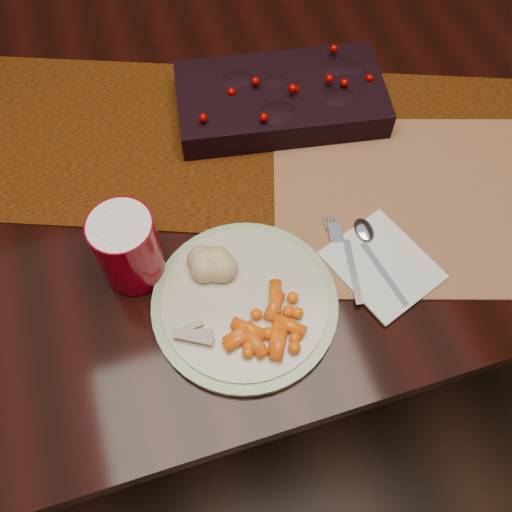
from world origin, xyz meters
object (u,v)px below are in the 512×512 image
object	(u,v)px
dining_table	(218,251)
baby_carrots	(263,323)
centerpiece	(281,96)
dinner_plate	(245,303)
napkin	(382,265)
mashed_potatoes	(212,261)
red_cup	(128,248)
placemat_main	(421,202)
turkey_shreds	(194,334)

from	to	relation	value
dining_table	baby_carrots	bearing A→B (deg)	-91.09
centerpiece	dinner_plate	size ratio (longest dim) A/B	1.31
dinner_plate	napkin	xyz separation A→B (m)	(0.22, 0.00, -0.00)
centerpiece	dinner_plate	bearing A→B (deg)	-116.19
centerpiece	mashed_potatoes	bearing A→B (deg)	-125.41
centerpiece	red_cup	world-z (taller)	red_cup
dining_table	baby_carrots	distance (m)	0.54
napkin	placemat_main	bearing A→B (deg)	19.73
placemat_main	dinner_plate	bearing A→B (deg)	-147.01
mashed_potatoes	red_cup	distance (m)	0.12
mashed_potatoes	turkey_shreds	size ratio (longest dim) A/B	1.13
dining_table	dinner_plate	bearing A→B (deg)	-93.85
mashed_potatoes	red_cup	bearing A→B (deg)	159.66
dinner_plate	baby_carrots	bearing A→B (deg)	-72.48
mashed_potatoes	red_cup	xyz separation A→B (m)	(-0.11, 0.04, 0.03)
dining_table	centerpiece	xyz separation A→B (m)	(0.15, 0.04, 0.41)
baby_carrots	red_cup	distance (m)	0.22
centerpiece	napkin	bearing A→B (deg)	-82.07
dinner_plate	turkey_shreds	xyz separation A→B (m)	(-0.08, -0.03, 0.02)
centerpiece	placemat_main	distance (m)	0.30
dining_table	mashed_potatoes	distance (m)	0.49
dining_table	turkey_shreds	world-z (taller)	turkey_shreds
centerpiece	mashed_potatoes	world-z (taller)	centerpiece
placemat_main	red_cup	bearing A→B (deg)	-164.51
dining_table	dinner_plate	size ratio (longest dim) A/B	6.55
dining_table	turkey_shreds	size ratio (longest dim) A/B	24.99
mashed_potatoes	dining_table	bearing A→B (deg)	78.40
turkey_shreds	red_cup	distance (m)	0.16
mashed_potatoes	napkin	bearing A→B (deg)	-14.85
dining_table	baby_carrots	xyz separation A→B (m)	(-0.01, -0.36, 0.40)
dining_table	dinner_plate	world-z (taller)	dinner_plate
dining_table	turkey_shreds	distance (m)	0.54
placemat_main	turkey_shreds	bearing A→B (deg)	-145.98
napkin	red_cup	bearing A→B (deg)	143.29
baby_carrots	turkey_shreds	size ratio (longest dim) A/B	1.54
placemat_main	baby_carrots	size ratio (longest dim) A/B	4.34
centerpiece	placemat_main	world-z (taller)	centerpiece
centerpiece	placemat_main	bearing A→B (deg)	-58.42
placemat_main	red_cup	size ratio (longest dim) A/B	3.78
dining_table	mashed_potatoes	bearing A→B (deg)	-101.60
dinner_plate	turkey_shreds	distance (m)	0.09
centerpiece	baby_carrots	xyz separation A→B (m)	(-0.16, -0.39, -0.01)
baby_carrots	turkey_shreds	xyz separation A→B (m)	(-0.10, 0.01, -0.00)
dinner_plate	turkey_shreds	size ratio (longest dim) A/B	3.81
dinner_plate	red_cup	xyz separation A→B (m)	(-0.14, 0.11, 0.06)
napkin	red_cup	distance (m)	0.38
centerpiece	napkin	size ratio (longest dim) A/B	2.35
centerpiece	baby_carrots	bearing A→B (deg)	-111.80
baby_carrots	napkin	xyz separation A→B (m)	(0.21, 0.04, -0.02)
red_cup	turkey_shreds	bearing A→B (deg)	-67.18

